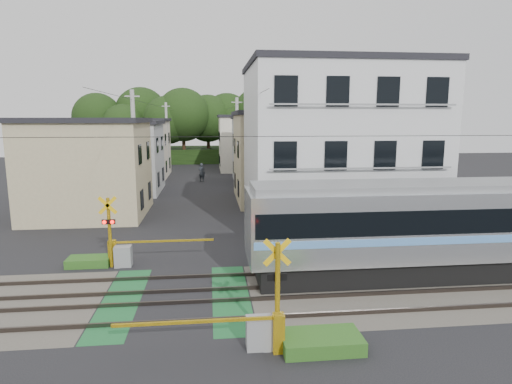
{
  "coord_description": "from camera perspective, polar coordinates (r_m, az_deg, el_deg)",
  "views": [
    {
      "loc": [
        1.24,
        -14.4,
        6.24
      ],
      "look_at": [
        3.36,
        5.0,
        2.89
      ],
      "focal_mm": 30.0,
      "sensor_mm": 36.0,
      "label": 1
    }
  ],
  "objects": [
    {
      "name": "weed_patches",
      "position": [
        15.55,
        -3.92,
        -13.2
      ],
      "size": [
        10.25,
        8.8,
        0.4
      ],
      "color": "#2D5E1E",
      "rests_on": "ground"
    },
    {
      "name": "utility_poles",
      "position": [
        37.54,
        -9.78,
        6.31
      ],
      "size": [
        7.9,
        42.0,
        8.0
      ],
      "color": "#A5A5A0",
      "rests_on": "ground"
    },
    {
      "name": "ground",
      "position": [
        15.75,
        -10.52,
        -13.78
      ],
      "size": [
        120.0,
        120.0,
        0.0
      ],
      "primitive_type": "plane",
      "color": "black"
    },
    {
      "name": "catenary",
      "position": [
        15.41,
        11.86,
        0.03
      ],
      "size": [
        60.0,
        5.04,
        7.0
      ],
      "color": "#2D2D33",
      "rests_on": "ground"
    },
    {
      "name": "crossing_signal_far",
      "position": [
        19.27,
        -17.54,
        -7.4
      ],
      "size": [
        4.74,
        0.65,
        3.09
      ],
      "color": "yellow",
      "rests_on": "ground"
    },
    {
      "name": "tree_hill",
      "position": [
        63.19,
        -7.93,
        8.79
      ],
      "size": [
        40.0,
        12.67,
        10.78
      ],
      "color": "black",
      "rests_on": "ground"
    },
    {
      "name": "track_bed",
      "position": [
        15.73,
        -10.52,
        -13.65
      ],
      "size": [
        120.0,
        120.0,
        0.14
      ],
      "color": "#47423A",
      "rests_on": "ground"
    },
    {
      "name": "apartment_block",
      "position": [
        25.03,
        10.71,
        5.94
      ],
      "size": [
        10.2,
        8.36,
        9.3
      ],
      "color": "silver",
      "rests_on": "ground"
    },
    {
      "name": "crossing_signal_near",
      "position": [
        12.16,
        0.87,
        -17.29
      ],
      "size": [
        4.74,
        0.65,
        3.09
      ],
      "color": "yellow",
      "rests_on": "ground"
    },
    {
      "name": "pedestrian",
      "position": [
        43.1,
        -7.26,
        2.6
      ],
      "size": [
        0.81,
        0.69,
        1.88
      ],
      "primitive_type": "imported",
      "rotation": [
        0.0,
        0.0,
        2.71
      ],
      "color": "#292E33",
      "rests_on": "ground"
    },
    {
      "name": "houses_row",
      "position": [
        40.45,
        -7.65,
        5.41
      ],
      "size": [
        22.07,
        31.35,
        6.8
      ],
      "color": "tan",
      "rests_on": "ground"
    }
  ]
}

